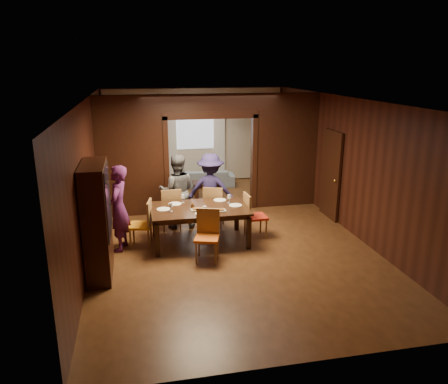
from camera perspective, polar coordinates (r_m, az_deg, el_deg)
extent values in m
plane|color=#4C2D15|center=(9.69, -0.01, -5.28)|extent=(9.00, 9.00, 0.00)
cube|color=silver|center=(9.03, -0.01, 12.08)|extent=(5.50, 9.00, 0.02)
cube|color=black|center=(13.61, -3.85, 7.37)|extent=(5.50, 0.02, 2.90)
cube|color=black|center=(9.12, -17.20, 2.15)|extent=(0.02, 9.00, 2.90)
cube|color=black|center=(10.15, 15.40, 3.70)|extent=(0.02, 9.00, 2.90)
cube|color=black|center=(10.69, -11.95, 3.18)|extent=(1.65, 0.15, 2.40)
cube|color=black|center=(11.32, 7.95, 4.11)|extent=(1.65, 0.15, 2.40)
cube|color=black|center=(10.62, -1.78, 11.37)|extent=(5.50, 0.15, 0.50)
cube|color=beige|center=(13.58, -3.83, 7.35)|extent=(5.40, 0.04, 2.85)
imported|color=#561D54|center=(8.80, -13.62, -2.10)|extent=(0.55, 0.71, 1.72)
imported|color=#4D4E53|center=(9.82, -6.15, 0.10)|extent=(0.87, 0.71, 1.68)
imported|color=#231D48|center=(9.92, -1.75, 0.31)|extent=(1.21, 0.92, 1.66)
imported|color=#7E95A6|center=(13.26, -2.44, 1.86)|extent=(1.78, 0.81, 0.50)
imported|color=black|center=(9.07, -2.97, -1.49)|extent=(0.30, 0.30, 0.07)
cube|color=black|center=(9.05, -3.18, -4.33)|extent=(1.97, 1.22, 0.76)
cube|color=black|center=(12.28, -2.21, 0.42)|extent=(0.80, 0.50, 0.40)
cube|color=black|center=(7.80, -16.26, -3.62)|extent=(0.40, 1.20, 2.00)
cube|color=black|center=(10.66, 13.81, 2.19)|extent=(0.06, 0.90, 2.10)
cube|color=silver|center=(13.51, -3.83, 8.38)|extent=(1.20, 0.03, 1.30)
cube|color=white|center=(13.47, -6.95, 6.33)|extent=(0.35, 0.06, 2.40)
cube|color=white|center=(13.67, -0.64, 6.59)|extent=(0.35, 0.06, 2.40)
cylinder|color=white|center=(8.88, -7.91, -2.24)|extent=(0.27, 0.27, 0.01)
cylinder|color=white|center=(9.19, -6.41, -1.54)|extent=(0.27, 0.27, 0.01)
cylinder|color=white|center=(9.38, -0.55, -1.06)|extent=(0.27, 0.27, 0.01)
cylinder|color=white|center=(9.04, 1.51, -1.75)|extent=(0.27, 0.27, 0.01)
cylinder|color=silver|center=(8.56, -2.91, -2.83)|extent=(0.27, 0.27, 0.01)
cube|color=gray|center=(8.79, -3.38, -2.22)|extent=(0.30, 0.20, 0.04)
cube|color=gray|center=(8.71, -0.75, -2.37)|extent=(0.30, 0.20, 0.04)
cylinder|color=white|center=(8.59, -2.53, -2.30)|extent=(0.07, 0.07, 0.14)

